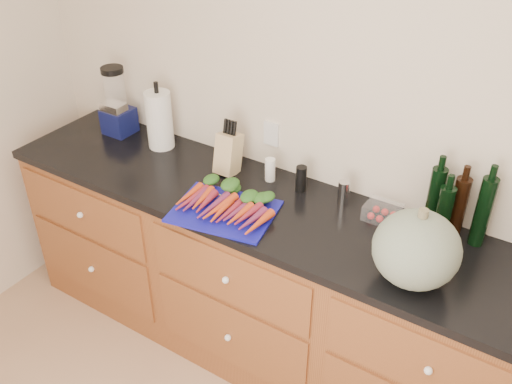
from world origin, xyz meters
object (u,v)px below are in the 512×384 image
Objects in this scene: cutting_board at (224,211)px; blender_appliance at (117,105)px; squash at (416,249)px; paper_towel at (159,120)px; carrots at (228,202)px; tomato_box at (383,212)px; knife_block at (228,153)px.

blender_appliance is (-0.93, 0.32, 0.16)m from cutting_board.
paper_towel is (-1.48, 0.30, 0.01)m from squash.
tomato_box reaches higher than carrots.
paper_towel is 2.03× the size of tomato_box.
tomato_box is at bearing 0.46° from paper_towel.
blender_appliance is 1.54m from tomato_box.
tomato_box is (-0.24, 0.31, -0.11)m from squash.
cutting_board is at bearing -58.36° from knife_block.
paper_towel is at bearing -179.54° from tomato_box.
carrots is 1.40× the size of paper_towel.
cutting_board is 0.69m from tomato_box.
carrots is (0.00, 0.03, 0.03)m from cutting_board.
carrots is at bearing -55.29° from knife_block.
blender_appliance is at bearing 170.57° from squash.
tomato_box is (0.61, 0.30, 0.00)m from carrots.
squash is 1.07m from knife_block.
paper_towel reaches higher than carrots.
blender_appliance is (-1.77, 0.29, 0.02)m from squash.
cutting_board is 1.03× the size of carrots.
squash is (0.85, 0.02, 0.14)m from cutting_board.
blender_appliance reaches higher than carrots.
blender_appliance is 1.24× the size of paper_towel.
paper_towel reaches higher than squash.
knife_block is at bearing -2.56° from paper_towel.
carrots is 1.13× the size of blender_appliance.
cutting_board is 1.00m from blender_appliance.
carrots is at bearing 179.33° from squash.
cutting_board is at bearing -18.88° from blender_appliance.
carrots is 2.84× the size of tomato_box.
squash is 0.86× the size of blender_appliance.
cutting_board is at bearing -151.39° from tomato_box.
blender_appliance is 0.75m from knife_block.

